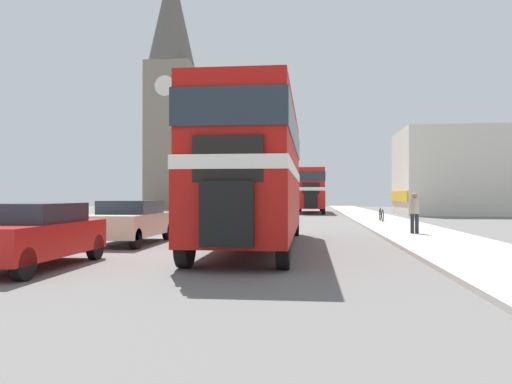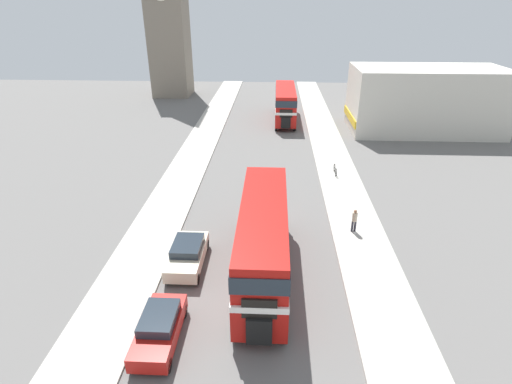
{
  "view_description": "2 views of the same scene",
  "coord_description": "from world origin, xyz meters",
  "px_view_note": "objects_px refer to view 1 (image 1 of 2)",
  "views": [
    {
      "loc": [
        2.3,
        -12.79,
        1.62
      ],
      "look_at": [
        0.61,
        2.76,
        1.73
      ],
      "focal_mm": 35.0,
      "sensor_mm": 36.0,
      "label": 1
    },
    {
      "loc": [
        1.08,
        -15.33,
        13.96
      ],
      "look_at": [
        0.0,
        7.28,
        2.95
      ],
      "focal_mm": 28.0,
      "sensor_mm": 36.0,
      "label": 2
    }
  ],
  "objects_px": {
    "bus_distant": "(311,187)",
    "bicycle_on_pavement": "(381,215)",
    "car_parked_near": "(33,234)",
    "church_tower": "(171,81)",
    "pedestrian_walking": "(415,211)",
    "double_decker_bus": "(256,166)",
    "car_parked_mid": "(130,221)"
  },
  "relations": [
    {
      "from": "pedestrian_walking",
      "to": "bicycle_on_pavement",
      "type": "distance_m",
      "value": 9.61
    },
    {
      "from": "car_parked_near",
      "to": "church_tower",
      "type": "xyz_separation_m",
      "value": [
        -11.27,
        50.66,
        15.32
      ]
    },
    {
      "from": "bus_distant",
      "to": "bicycle_on_pavement",
      "type": "bearing_deg",
      "value": -76.74
    },
    {
      "from": "double_decker_bus",
      "to": "car_parked_near",
      "type": "bearing_deg",
      "value": -131.79
    },
    {
      "from": "car_parked_near",
      "to": "bicycle_on_pavement",
      "type": "height_order",
      "value": "car_parked_near"
    },
    {
      "from": "car_parked_near",
      "to": "church_tower",
      "type": "distance_m",
      "value": 54.11
    },
    {
      "from": "pedestrian_walking",
      "to": "bicycle_on_pavement",
      "type": "xyz_separation_m",
      "value": [
        0.05,
        9.59,
        -0.54
      ]
    },
    {
      "from": "bus_distant",
      "to": "car_parked_mid",
      "type": "height_order",
      "value": "bus_distant"
    },
    {
      "from": "car_parked_near",
      "to": "pedestrian_walking",
      "type": "height_order",
      "value": "pedestrian_walking"
    },
    {
      "from": "bus_distant",
      "to": "church_tower",
      "type": "bearing_deg",
      "value": 141.4
    },
    {
      "from": "car_parked_near",
      "to": "bicycle_on_pavement",
      "type": "distance_m",
      "value": 21.9
    },
    {
      "from": "double_decker_bus",
      "to": "car_parked_mid",
      "type": "distance_m",
      "value": 4.78
    },
    {
      "from": "car_parked_mid",
      "to": "church_tower",
      "type": "distance_m",
      "value": 48.82
    },
    {
      "from": "pedestrian_walking",
      "to": "double_decker_bus",
      "type": "bearing_deg",
      "value": -140.76
    },
    {
      "from": "church_tower",
      "to": "car_parked_mid",
      "type": "bearing_deg",
      "value": -75.81
    },
    {
      "from": "bus_distant",
      "to": "double_decker_bus",
      "type": "bearing_deg",
      "value": -93.16
    },
    {
      "from": "car_parked_near",
      "to": "church_tower",
      "type": "bearing_deg",
      "value": 102.54
    },
    {
      "from": "car_parked_mid",
      "to": "church_tower",
      "type": "relative_size",
      "value": 0.13
    },
    {
      "from": "bus_distant",
      "to": "car_parked_near",
      "type": "distance_m",
      "value": 37.27
    },
    {
      "from": "double_decker_bus",
      "to": "pedestrian_walking",
      "type": "xyz_separation_m",
      "value": [
        5.8,
        4.74,
        -1.53
      ]
    },
    {
      "from": "double_decker_bus",
      "to": "bicycle_on_pavement",
      "type": "distance_m",
      "value": 15.61
    },
    {
      "from": "car_parked_near",
      "to": "car_parked_mid",
      "type": "xyz_separation_m",
      "value": [
        0.1,
        5.72,
        0.0
      ]
    },
    {
      "from": "bus_distant",
      "to": "pedestrian_walking",
      "type": "xyz_separation_m",
      "value": [
        4.05,
        -26.98,
        -1.37
      ]
    },
    {
      "from": "double_decker_bus",
      "to": "bicycle_on_pavement",
      "type": "height_order",
      "value": "double_decker_bus"
    },
    {
      "from": "car_parked_near",
      "to": "church_tower",
      "type": "height_order",
      "value": "church_tower"
    },
    {
      "from": "car_parked_near",
      "to": "pedestrian_walking",
      "type": "bearing_deg",
      "value": 43.48
    },
    {
      "from": "pedestrian_walking",
      "to": "church_tower",
      "type": "distance_m",
      "value": 48.63
    },
    {
      "from": "double_decker_bus",
      "to": "church_tower",
      "type": "relative_size",
      "value": 0.35
    },
    {
      "from": "bicycle_on_pavement",
      "to": "church_tower",
      "type": "height_order",
      "value": "church_tower"
    },
    {
      "from": "church_tower",
      "to": "bicycle_on_pavement",
      "type": "bearing_deg",
      "value": -55.46
    },
    {
      "from": "car_parked_near",
      "to": "car_parked_mid",
      "type": "height_order",
      "value": "same"
    },
    {
      "from": "bus_distant",
      "to": "church_tower",
      "type": "relative_size",
      "value": 0.35
    }
  ]
}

